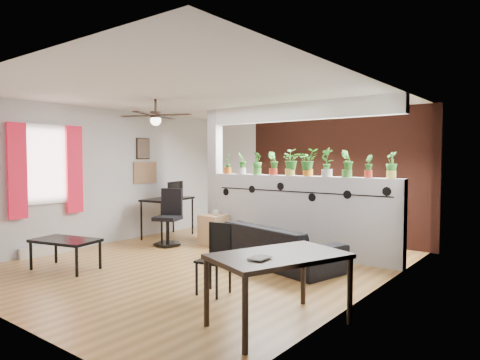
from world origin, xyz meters
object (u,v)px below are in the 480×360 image
at_px(potted_plant_4, 290,162).
at_px(potted_plant_7, 347,163).
at_px(potted_plant_2, 257,163).
at_px(potted_plant_3, 273,163).
at_px(sofa, 277,245).
at_px(cup, 216,213).
at_px(cube_shelf, 214,230).
at_px(potted_plant_5, 308,162).
at_px(office_chair, 169,221).
at_px(dining_table, 279,262).
at_px(potted_plant_8, 369,166).
at_px(potted_plant_6, 327,161).
at_px(potted_plant_0, 228,163).
at_px(computer_desk, 168,202).
at_px(potted_plant_9, 391,164).
at_px(potted_plant_1, 242,163).
at_px(ceiling_fan, 156,117).
at_px(folding_chair, 217,252).
at_px(coffee_table, 65,242).

height_order(potted_plant_4, potted_plant_7, potted_plant_4).
height_order(potted_plant_2, potted_plant_3, potted_plant_3).
height_order(potted_plant_7, sofa, potted_plant_7).
height_order(potted_plant_4, cup, potted_plant_4).
distance_m(potted_plant_2, cup, 1.24).
bearing_deg(cube_shelf, potted_plant_5, 12.69).
distance_m(cup, office_chair, 0.89).
height_order(potted_plant_7, dining_table, potted_plant_7).
bearing_deg(cube_shelf, potted_plant_8, 8.89).
bearing_deg(potted_plant_7, potted_plant_6, 180.00).
xyz_separation_m(potted_plant_5, cube_shelf, (-1.83, -0.34, -1.31)).
height_order(potted_plant_0, potted_plant_7, potted_plant_7).
bearing_deg(potted_plant_4, dining_table, -60.77).
xyz_separation_m(potted_plant_5, sofa, (-0.06, -0.87, -1.29)).
bearing_deg(computer_desk, sofa, -9.82).
height_order(potted_plant_9, dining_table, potted_plant_9).
xyz_separation_m(potted_plant_4, potted_plant_9, (1.76, 0.00, -0.03)).
bearing_deg(computer_desk, potted_plant_6, 5.63).
relative_size(potted_plant_1, cube_shelf, 0.72).
distance_m(ceiling_fan, potted_plant_5, 2.63).
relative_size(potted_plant_2, potted_plant_7, 0.95).
bearing_deg(potted_plant_1, potted_plant_9, 0.00).
bearing_deg(potted_plant_3, potted_plant_5, -0.00).
bearing_deg(potted_plant_7, office_chair, -164.12).
bearing_deg(computer_desk, ceiling_fan, -47.83).
relative_size(sofa, office_chair, 1.93).
bearing_deg(dining_table, sofa, 123.17).
xyz_separation_m(potted_plant_6, potted_plant_7, (0.35, 0.00, -0.02)).
bearing_deg(potted_plant_1, ceiling_fan, -101.65).
xyz_separation_m(potted_plant_2, sofa, (0.99, -0.87, -1.27)).
bearing_deg(potted_plant_3, folding_chair, -71.84).
xyz_separation_m(potted_plant_4, sofa, (0.29, -0.87, -1.30)).
bearing_deg(potted_plant_4, potted_plant_6, 0.00).
bearing_deg(potted_plant_9, ceiling_fan, -150.49).
bearing_deg(computer_desk, potted_plant_2, 9.44).
bearing_deg(cup, potted_plant_4, 13.39).
bearing_deg(cube_shelf, folding_chair, -45.74).
distance_m(ceiling_fan, coffee_table, 2.36).
distance_m(potted_plant_4, sofa, 1.59).
height_order(cube_shelf, folding_chair, folding_chair).
bearing_deg(potted_plant_6, potted_plant_1, -180.00).
xyz_separation_m(potted_plant_3, potted_plant_4, (0.35, 0.00, 0.02)).
xyz_separation_m(potted_plant_8, cup, (-2.83, -0.34, -0.92)).
relative_size(potted_plant_4, computer_desk, 0.38).
distance_m(potted_plant_2, computer_desk, 2.23).
height_order(potted_plant_1, potted_plant_8, potted_plant_1).
distance_m(potted_plant_7, cube_shelf, 2.86).
bearing_deg(office_chair, sofa, 0.79).
bearing_deg(potted_plant_6, potted_plant_3, 180.00).
xyz_separation_m(potted_plant_2, potted_plant_8, (2.11, 0.00, -0.03)).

